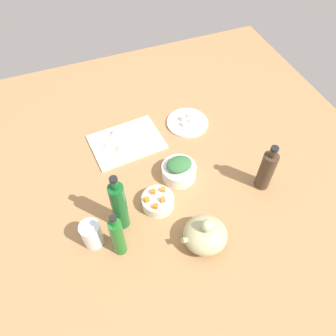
% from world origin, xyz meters
% --- Properties ---
extents(tabletop, '(1.90, 1.90, 0.03)m').
position_xyz_m(tabletop, '(0.00, 0.00, 0.01)').
color(tabletop, '#A3774B').
rests_on(tabletop, ground).
extents(cutting_board, '(0.34, 0.26, 0.01)m').
position_xyz_m(cutting_board, '(0.11, -0.25, 0.03)').
color(cutting_board, white).
rests_on(cutting_board, tabletop).
extents(plate_tofu, '(0.20, 0.20, 0.01)m').
position_xyz_m(plate_tofu, '(-0.20, -0.26, 0.04)').
color(plate_tofu, white).
rests_on(plate_tofu, tabletop).
extents(bowl_greens, '(0.15, 0.15, 0.06)m').
position_xyz_m(bowl_greens, '(-0.04, 0.02, 0.06)').
color(bowl_greens, white).
rests_on(bowl_greens, tabletop).
extents(bowl_carrots, '(0.13, 0.13, 0.05)m').
position_xyz_m(bowl_carrots, '(0.09, 0.12, 0.06)').
color(bowl_carrots, white).
rests_on(bowl_carrots, tabletop).
extents(teapot, '(0.18, 0.16, 0.14)m').
position_xyz_m(teapot, '(-0.01, 0.34, 0.08)').
color(teapot, tan).
rests_on(teapot, tabletop).
extents(bottle_0, '(0.06, 0.06, 0.29)m').
position_xyz_m(bottle_0, '(0.25, 0.15, 0.16)').
color(bottle_0, '#145D24').
rests_on(bottle_0, tabletop).
extents(bottle_1, '(0.05, 0.05, 0.24)m').
position_xyz_m(bottle_1, '(0.28, 0.25, 0.13)').
color(bottle_1, '#1C6F23').
rests_on(bottle_1, tabletop).
extents(bottle_2, '(0.06, 0.06, 0.23)m').
position_xyz_m(bottle_2, '(-0.35, 0.19, 0.13)').
color(bottle_2, '#433223').
rests_on(bottle_2, tabletop).
extents(drinking_glass_0, '(0.07, 0.07, 0.11)m').
position_xyz_m(drinking_glass_0, '(0.37, 0.19, 0.09)').
color(drinking_glass_0, white).
rests_on(drinking_glass_0, tabletop).
extents(carrot_cube_0, '(0.02, 0.02, 0.02)m').
position_xyz_m(carrot_cube_0, '(0.10, 0.10, 0.09)').
color(carrot_cube_0, orange).
rests_on(carrot_cube_0, bowl_carrots).
extents(carrot_cube_1, '(0.02, 0.02, 0.02)m').
position_xyz_m(carrot_cube_1, '(0.13, 0.12, 0.09)').
color(carrot_cube_1, orange).
rests_on(carrot_cube_1, bowl_carrots).
extents(carrot_cube_2, '(0.02, 0.02, 0.02)m').
position_xyz_m(carrot_cube_2, '(0.06, 0.10, 0.09)').
color(carrot_cube_2, orange).
rests_on(carrot_cube_2, bowl_carrots).
extents(carrot_cube_3, '(0.02, 0.02, 0.02)m').
position_xyz_m(carrot_cube_3, '(0.08, 0.14, 0.09)').
color(carrot_cube_3, orange).
rests_on(carrot_cube_3, bowl_carrots).
extents(carrot_cube_4, '(0.02, 0.02, 0.02)m').
position_xyz_m(carrot_cube_4, '(0.11, 0.16, 0.09)').
color(carrot_cube_4, orange).
rests_on(carrot_cube_4, bowl_carrots).
extents(chopped_greens_mound, '(0.11, 0.09, 0.04)m').
position_xyz_m(chopped_greens_mound, '(-0.04, 0.02, 0.11)').
color(chopped_greens_mound, '#336C37').
rests_on(chopped_greens_mound, bowl_greens).
extents(tofu_cube_0, '(0.03, 0.03, 0.02)m').
position_xyz_m(tofu_cube_0, '(-0.22, -0.25, 0.05)').
color(tofu_cube_0, white).
rests_on(tofu_cube_0, plate_tofu).
extents(tofu_cube_1, '(0.03, 0.03, 0.02)m').
position_xyz_m(tofu_cube_1, '(-0.18, -0.24, 0.05)').
color(tofu_cube_1, white).
rests_on(tofu_cube_1, plate_tofu).
extents(tofu_cube_2, '(0.02, 0.02, 0.02)m').
position_xyz_m(tofu_cube_2, '(-0.19, -0.28, 0.05)').
color(tofu_cube_2, silver).
rests_on(tofu_cube_2, plate_tofu).
extents(tofu_cube_3, '(0.03, 0.03, 0.02)m').
position_xyz_m(tofu_cube_3, '(-0.23, -0.29, 0.05)').
color(tofu_cube_3, white).
rests_on(tofu_cube_3, plate_tofu).
extents(dumpling_0, '(0.06, 0.06, 0.02)m').
position_xyz_m(dumpling_0, '(0.21, -0.23, 0.05)').
color(dumpling_0, beige).
rests_on(dumpling_0, cutting_board).
extents(dumpling_1, '(0.06, 0.06, 0.03)m').
position_xyz_m(dumpling_1, '(0.15, -0.30, 0.05)').
color(dumpling_1, beige).
rests_on(dumpling_1, cutting_board).
extents(dumpling_2, '(0.08, 0.08, 0.02)m').
position_xyz_m(dumpling_2, '(0.02, -0.21, 0.05)').
color(dumpling_2, beige).
rests_on(dumpling_2, cutting_board).
extents(dumpling_3, '(0.07, 0.07, 0.03)m').
position_xyz_m(dumpling_3, '(0.15, -0.21, 0.05)').
color(dumpling_3, beige).
rests_on(dumpling_3, cutting_board).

